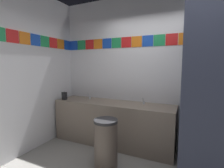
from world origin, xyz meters
The scene contains 8 objects.
wall_back centered at (0.00, 1.45, 1.45)m, with size 4.49×0.09×2.89m.
wall_side centered at (-2.29, 0.00, 1.45)m, with size 0.09×2.82×2.89m.
vanity_counter centered at (-1.02, 1.11, 0.42)m, with size 2.35×0.60×0.83m.
faucet_left centered at (-1.61, 1.20, 0.88)m, with size 0.04×0.10×0.14m.
faucet_right centered at (-0.43, 1.20, 0.88)m, with size 0.04×0.10×0.14m.
soap_dispenser centered at (-2.05, 0.93, 0.91)m, with size 0.09×0.09×0.16m.
stall_divider centered at (0.42, 0.41, 1.13)m, with size 0.92×1.48×2.26m.
trash_bin centered at (-0.77, 0.34, 0.38)m, with size 0.36×0.36×0.75m.
Camera 1 is at (0.31, -1.77, 1.54)m, focal length 26.62 mm.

